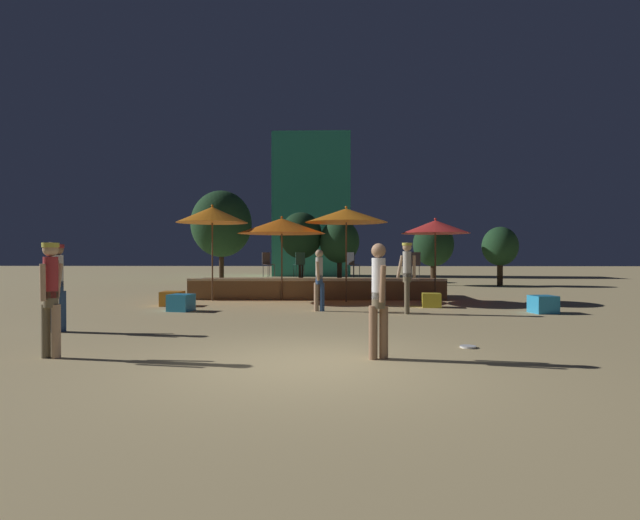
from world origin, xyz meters
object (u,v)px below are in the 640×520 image
cube_seat_3 (431,300)px  background_tree_4 (433,245)px  bistro_chair_1 (352,262)px  background_tree_1 (339,241)px  patio_umbrella_2 (435,227)px  cube_seat_0 (543,304)px  cube_seat_1 (172,299)px  bistro_chair_0 (267,262)px  background_tree_2 (301,236)px  patio_umbrella_0 (346,216)px  person_0 (379,296)px  person_2 (319,278)px  patio_umbrella_1 (212,215)px  background_tree_3 (500,247)px  frisbee_disc (468,347)px  cube_seat_2 (181,303)px  person_3 (51,293)px  bistro_chair_3 (415,262)px  background_tree_0 (221,224)px  person_4 (407,272)px  patio_umbrella_3 (282,226)px  bistro_chair_2 (300,262)px

cube_seat_3 → background_tree_4: size_ratio=0.19×
bistro_chair_1 → background_tree_1: 10.72m
patio_umbrella_2 → background_tree_1: background_tree_1 is taller
cube_seat_0 → cube_seat_1: 10.54m
bistro_chair_0 → background_tree_2: bearing=42.6°
patio_umbrella_0 → patio_umbrella_2: 2.95m
person_0 → person_2: person_0 is taller
cube_seat_0 → bistro_chair_1: bearing=136.8°
patio_umbrella_1 → background_tree_2: 12.37m
background_tree_4 → background_tree_3: bearing=-3.4°
cube_seat_0 → frisbee_disc: size_ratio=2.53×
patio_umbrella_1 → cube_seat_2: size_ratio=4.67×
person_3 → bistro_chair_3: bearing=61.9°
cube_seat_2 → bistro_chair_1: 6.62m
background_tree_0 → person_4: bearing=-61.8°
cube_seat_3 → patio_umbrella_2: bearing=75.0°
background_tree_3 → background_tree_1: bearing=155.5°
bistro_chair_3 → background_tree_3: bearing=-147.3°
patio_umbrella_3 → bistro_chair_2: 1.86m
frisbee_disc → cube_seat_0: bearing=56.5°
patio_umbrella_1 → background_tree_0: 12.52m
person_3 → bistro_chair_3: person_3 is taller
cube_seat_3 → background_tree_4: bearing=78.5°
patio_umbrella_3 → person_2: (1.36, -3.18, -1.61)m
background_tree_4 → cube_seat_0: bearing=-87.4°
patio_umbrella_0 → patio_umbrella_1: 4.50m
background_tree_2 → background_tree_1: bearing=-5.5°
cube_seat_1 → background_tree_2: background_tree_2 is taller
cube_seat_1 → background_tree_2: 14.42m
bistro_chair_1 → frisbee_disc: bearing=143.3°
patio_umbrella_0 → person_2: 3.41m
patio_umbrella_0 → background_tree_1: 12.28m
person_0 → bistro_chair_2: 10.88m
cube_seat_0 → background_tree_1: bearing=108.9°
background_tree_0 → bistro_chair_3: bearing=-51.2°
person_3 → background_tree_1: size_ratio=0.49×
patio_umbrella_1 → person_3: 9.49m
bistro_chair_2 → background_tree_1: bearing=-120.5°
person_3 → bistro_chair_2: (2.99, 10.76, 0.30)m
patio_umbrella_1 → bistro_chair_0: 2.89m
bistro_chair_2 → background_tree_4: (6.25, 7.07, 0.78)m
cube_seat_3 → bistro_chair_3: bearing=91.9°
person_2 → person_3: size_ratio=0.97×
bistro_chair_1 → frisbee_disc: size_ratio=3.39×
patio_umbrella_0 → frisbee_disc: (1.82, -8.00, -2.81)m
patio_umbrella_3 → bistro_chair_3: bearing=6.1°
background_tree_0 → background_tree_2: (4.65, -0.09, -0.69)m
bistro_chair_0 → background_tree_1: bearing=30.4°
bistro_chair_3 → background_tree_2: (-4.69, 11.51, 1.37)m
cube_seat_0 → background_tree_3: 12.08m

